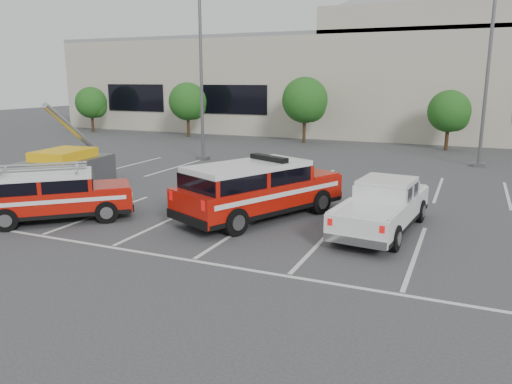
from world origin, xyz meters
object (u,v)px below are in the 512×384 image
Objects in this scene: tree_far_left at (92,104)px; tree_mid_right at (450,113)px; fire_chief_suv at (258,194)px; light_pole_mid at (488,69)px; utility_rig at (61,170)px; tree_left at (189,103)px; convention_building at (398,78)px; white_pickup at (382,211)px; tree_mid_left at (306,102)px; light_pole_left at (201,70)px; ladder_suv at (55,199)px.

tree_far_left is 1.00× the size of tree_mid_right.
tree_mid_right is 0.62× the size of fire_chief_suv.
tree_mid_right is 0.39× the size of light_pole_mid.
tree_left is at bearing 98.08° from utility_rig.
white_pickup is (3.97, -30.00, -4.08)m from convention_building.
utility_rig reaches higher than white_pickup.
tree_mid_left is 1.04× the size of utility_rig.
tree_mid_left is (10.00, 0.00, 0.27)m from tree_left.
light_pole_left is 14.14m from ladder_suv.
tree_left is 0.94× the size of utility_rig.
white_pickup is (-2.85, -14.14, -4.54)m from light_pole_mid.
light_pole_left is (-3.09, -10.05, 2.14)m from tree_mid_left.
light_pole_left reaches higher than fire_chief_suv.
light_pole_left is at bearing -165.07° from light_pole_mid.
tree_mid_left is at bearing 120.06° from white_pickup.
tree_far_left is 32.20m from fire_chief_suv.
convention_building is 18.11m from tree_left.
tree_mid_left is at bearing 180.00° from tree_mid_right.
tree_far_left is 0.83× the size of ladder_suv.
tree_far_left is (-25.09, -9.82, -2.22)m from convention_building.
tree_mid_left is 23.51m from ladder_suv.
light_pole_mid reaches higher than tree_left.
utility_rig is (-5.11, -19.20, -2.29)m from tree_mid_left.
utility_rig is at bearing -75.71° from tree_left.
fire_chief_suv is at bearing -90.40° from convention_building.
tree_mid_left reaches higher than utility_rig.
light_pole_mid is at bearing 101.26° from ladder_suv.
white_pickup is (29.06, -20.18, -1.86)m from tree_far_left.
fire_chief_suv is at bearing -104.11° from tree_mid_right.
tree_mid_right is 26.02m from ladder_suv.
light_pole_left is 1.90× the size of white_pickup.
ladder_suv is (1.77, -13.31, -4.43)m from light_pole_left.
tree_mid_right is (30.00, 0.00, 0.00)m from tree_far_left.
convention_building is 15.04× the size of tree_mid_right.
light_pole_mid is at bearing -10.73° from tree_far_left.
tree_left is 0.82× the size of white_pickup.
light_pole_left is 15.52m from light_pole_mid.
convention_building is 11.20m from tree_mid_right.
ladder_suv is at bearing -129.03° from fire_chief_suv.
light_pole_left is 10.37m from utility_rig.
fire_chief_suv is at bearing -39.32° from tree_far_left.
tree_far_left is at bearing 165.95° from fire_chief_suv.
tree_mid_right is at bearing 107.52° from light_pole_mid.
tree_mid_left is 0.47× the size of light_pole_mid.
light_pole_mid reaches higher than fire_chief_suv.
fire_chief_suv is at bearing 74.34° from ladder_suv.
ladder_suv is (-6.41, -33.18, -3.97)m from convention_building.
ladder_suv is at bearing -127.38° from light_pole_mid.
tree_mid_right reaches higher than utility_rig.
ladder_suv is (18.68, -23.36, -1.75)m from tree_far_left.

